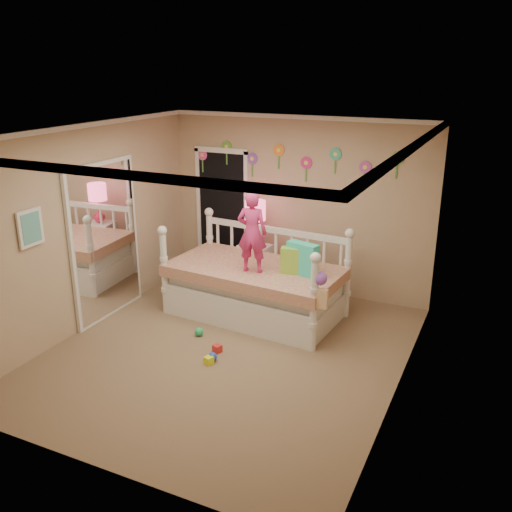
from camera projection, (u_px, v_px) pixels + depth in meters
The scene contains 18 objects.
floor at pixel (227, 352), 6.71m from camera, with size 4.00×4.50×0.01m, color #7F684C.
ceiling at pixel (223, 132), 5.86m from camera, with size 4.00×4.50×0.01m, color white.
back_wall at pixel (297, 206), 8.21m from camera, with size 4.00×0.01×2.60m, color tan.
left_wall at pixel (86, 228), 7.08m from camera, with size 0.01×4.50×2.60m, color tan.
right_wall at pixel (406, 277), 5.49m from camera, with size 0.01×4.50×2.60m, color tan.
crown_molding at pixel (223, 135), 5.87m from camera, with size 4.00×4.50×0.06m, color white, non-canonical shape.
daybed at pixel (255, 271), 7.53m from camera, with size 2.34×1.26×1.27m, color white, non-canonical shape.
pillow_turquoise at pixel (303, 259), 7.14m from camera, with size 0.42×0.15×0.42m, color #29D0AF.
pillow_lime at pixel (295, 261), 7.18m from camera, with size 0.36×0.13×0.34m, color #8BC23B.
child at pixel (252, 232), 7.14m from camera, with size 0.39×0.25×1.06m, color #D33077.
nightstand at pixel (255, 269), 8.37m from camera, with size 0.45×0.34×0.74m, color white.
table_lamp at pixel (255, 216), 8.10m from camera, with size 0.30×0.30×0.67m.
closet_doorway at pixel (222, 214), 8.78m from camera, with size 0.90×0.04×2.07m, color black.
flower_decals at pixel (292, 162), 8.03m from camera, with size 3.40×0.02×0.50m, color #B2668C, non-canonical shape.
mirror_closet at pixel (105, 241), 7.41m from camera, with size 0.07×1.30×2.10m, color white.
wall_picture at pixel (30, 228), 6.22m from camera, with size 0.05×0.34×0.42m, color white.
hanging_bag at pixel (319, 291), 6.51m from camera, with size 0.20×0.16×0.36m, color beige, non-canonical shape.
toy_scatter at pixel (188, 351), 6.64m from camera, with size 0.80×1.30×0.11m, color #996666, non-canonical shape.
Camera 1 is at (2.83, -5.26, 3.30)m, focal length 39.33 mm.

